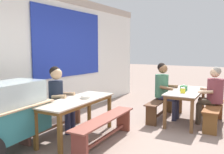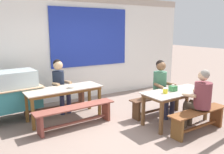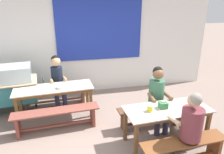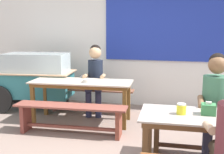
{
  "view_description": "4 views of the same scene",
  "coord_description": "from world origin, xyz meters",
  "px_view_note": "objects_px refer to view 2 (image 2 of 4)",
  "views": [
    {
      "loc": [
        -4.15,
        -1.64,
        1.63
      ],
      "look_at": [
        -0.11,
        0.9,
        1.07
      ],
      "focal_mm": 38.01,
      "sensor_mm": 36.0,
      "label": 1
    },
    {
      "loc": [
        -2.44,
        -3.71,
        2.02
      ],
      "look_at": [
        -0.0,
        0.53,
        1.0
      ],
      "focal_mm": 36.85,
      "sensor_mm": 36.0,
      "label": 2
    },
    {
      "loc": [
        -0.54,
        -3.26,
        2.52
      ],
      "look_at": [
        0.3,
        0.53,
        1.1
      ],
      "focal_mm": 33.22,
      "sensor_mm": 36.0,
      "label": 3
    },
    {
      "loc": [
        0.82,
        -3.21,
        1.62
      ],
      "look_at": [
        -0.16,
        0.47,
        0.94
      ],
      "focal_mm": 44.89,
      "sensor_mm": 36.0,
      "label": 4
    }
  ],
  "objects_px": {
    "food_cart": "(6,92)",
    "tissue_box": "(173,88)",
    "condiment_jar": "(165,91)",
    "dining_table_near": "(176,94)",
    "soup_bowl": "(71,87)",
    "person_right_near_table": "(162,84)",
    "dining_table_far": "(64,91)",
    "bench_near_back": "(157,102)",
    "bench_near_front": "(198,118)",
    "person_center_facing": "(60,82)",
    "person_near_front": "(200,96)",
    "bench_far_back": "(55,99)",
    "bench_far_front": "(76,113)"
  },
  "relations": [
    {
      "from": "person_right_near_table",
      "to": "tissue_box",
      "type": "xyz_separation_m",
      "value": [
        -0.12,
        -0.48,
        0.03
      ]
    },
    {
      "from": "bench_near_back",
      "to": "bench_near_front",
      "type": "bearing_deg",
      "value": -87.12
    },
    {
      "from": "dining_table_far",
      "to": "tissue_box",
      "type": "height_order",
      "value": "tissue_box"
    },
    {
      "from": "bench_far_back",
      "to": "condiment_jar",
      "type": "xyz_separation_m",
      "value": [
        1.72,
        -2.05,
        0.47
      ]
    },
    {
      "from": "condiment_jar",
      "to": "bench_far_front",
      "type": "bearing_deg",
      "value": 151.82
    },
    {
      "from": "person_right_near_table",
      "to": "person_near_front",
      "type": "relative_size",
      "value": 1.04
    },
    {
      "from": "dining_table_far",
      "to": "tissue_box",
      "type": "relative_size",
      "value": 12.24
    },
    {
      "from": "bench_near_back",
      "to": "bench_far_front",
      "type": "bearing_deg",
      "value": 172.1
    },
    {
      "from": "dining_table_far",
      "to": "soup_bowl",
      "type": "distance_m",
      "value": 0.2
    },
    {
      "from": "person_near_front",
      "to": "tissue_box",
      "type": "bearing_deg",
      "value": 107.2
    },
    {
      "from": "soup_bowl",
      "to": "person_right_near_table",
      "type": "bearing_deg",
      "value": -23.69
    },
    {
      "from": "tissue_box",
      "to": "condiment_jar",
      "type": "xyz_separation_m",
      "value": [
        -0.27,
        -0.06,
        -0.0
      ]
    },
    {
      "from": "tissue_box",
      "to": "food_cart",
      "type": "bearing_deg",
      "value": 148.65
    },
    {
      "from": "dining_table_near",
      "to": "bench_near_front",
      "type": "height_order",
      "value": "dining_table_near"
    },
    {
      "from": "food_cart",
      "to": "tissue_box",
      "type": "distance_m",
      "value": 3.63
    },
    {
      "from": "food_cart",
      "to": "condiment_jar",
      "type": "bearing_deg",
      "value": -34.56
    },
    {
      "from": "dining_table_far",
      "to": "tissue_box",
      "type": "bearing_deg",
      "value": -35.75
    },
    {
      "from": "person_center_facing",
      "to": "person_near_front",
      "type": "distance_m",
      "value": 3.23
    },
    {
      "from": "food_cart",
      "to": "soup_bowl",
      "type": "xyz_separation_m",
      "value": [
        1.3,
        -0.56,
        0.09
      ]
    },
    {
      "from": "bench_near_back",
      "to": "person_near_front",
      "type": "height_order",
      "value": "person_near_front"
    },
    {
      "from": "food_cart",
      "to": "person_center_facing",
      "type": "bearing_deg",
      "value": 2.12
    },
    {
      "from": "dining_table_far",
      "to": "bench_near_back",
      "type": "xyz_separation_m",
      "value": [
        2.0,
        -0.86,
        -0.34
      ]
    },
    {
      "from": "dining_table_far",
      "to": "bench_far_front",
      "type": "xyz_separation_m",
      "value": [
        0.04,
        -0.59,
        -0.33
      ]
    },
    {
      "from": "condiment_jar",
      "to": "bench_far_back",
      "type": "bearing_deg",
      "value": 130.03
    },
    {
      "from": "dining_table_near",
      "to": "bench_far_front",
      "type": "height_order",
      "value": "dining_table_near"
    },
    {
      "from": "bench_near_front",
      "to": "person_center_facing",
      "type": "relative_size",
      "value": 1.12
    },
    {
      "from": "bench_far_back",
      "to": "bench_near_front",
      "type": "height_order",
      "value": "same"
    },
    {
      "from": "condiment_jar",
      "to": "dining_table_near",
      "type": "bearing_deg",
      "value": 3.32
    },
    {
      "from": "bench_far_front",
      "to": "person_near_front",
      "type": "height_order",
      "value": "person_near_front"
    },
    {
      "from": "bench_near_front",
      "to": "food_cart",
      "type": "height_order",
      "value": "food_cart"
    },
    {
      "from": "bench_near_front",
      "to": "person_center_facing",
      "type": "bearing_deg",
      "value": 127.79
    },
    {
      "from": "person_near_front",
      "to": "bench_far_back",
      "type": "bearing_deg",
      "value": 130.36
    },
    {
      "from": "dining_table_near",
      "to": "person_center_facing",
      "type": "height_order",
      "value": "person_center_facing"
    },
    {
      "from": "bench_near_back",
      "to": "person_near_front",
      "type": "bearing_deg",
      "value": -83.24
    },
    {
      "from": "dining_table_near",
      "to": "food_cart",
      "type": "distance_m",
      "value": 3.71
    },
    {
      "from": "person_right_near_table",
      "to": "dining_table_far",
      "type": "bearing_deg",
      "value": 155.98
    },
    {
      "from": "dining_table_far",
      "to": "bench_far_back",
      "type": "relative_size",
      "value": 1.05
    },
    {
      "from": "bench_near_front",
      "to": "tissue_box",
      "type": "distance_m",
      "value": 0.8
    },
    {
      "from": "bench_near_front",
      "to": "condiment_jar",
      "type": "xyz_separation_m",
      "value": [
        -0.37,
        0.57,
        0.48
      ]
    },
    {
      "from": "person_center_facing",
      "to": "dining_table_near",
      "type": "bearing_deg",
      "value": -45.25
    },
    {
      "from": "bench_near_front",
      "to": "dining_table_far",
      "type": "bearing_deg",
      "value": 135.34
    },
    {
      "from": "dining_table_near",
      "to": "bench_near_back",
      "type": "distance_m",
      "value": 0.68
    },
    {
      "from": "bench_near_back",
      "to": "condiment_jar",
      "type": "bearing_deg",
      "value": -117.46
    },
    {
      "from": "bench_far_back",
      "to": "soup_bowl",
      "type": "bearing_deg",
      "value": -73.88
    },
    {
      "from": "person_center_facing",
      "to": "dining_table_far",
      "type": "bearing_deg",
      "value": -97.78
    },
    {
      "from": "food_cart",
      "to": "condiment_jar",
      "type": "height_order",
      "value": "food_cart"
    },
    {
      "from": "food_cart",
      "to": "person_right_near_table",
      "type": "relative_size",
      "value": 1.39
    },
    {
      "from": "dining_table_near",
      "to": "person_center_facing",
      "type": "relative_size",
      "value": 1.21
    },
    {
      "from": "person_center_facing",
      "to": "tissue_box",
      "type": "xyz_separation_m",
      "value": [
        1.88,
        -1.93,
        0.02
      ]
    },
    {
      "from": "dining_table_near",
      "to": "tissue_box",
      "type": "xyz_separation_m",
      "value": [
        -0.07,
        0.04,
        0.14
      ]
    }
  ]
}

